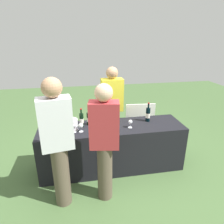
# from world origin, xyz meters

# --- Properties ---
(ground_plane) EXTENTS (12.00, 12.00, 0.00)m
(ground_plane) POSITION_xyz_m (0.00, 0.00, 0.00)
(ground_plane) COLOR #476638
(tasting_table) EXTENTS (2.35, 0.65, 0.77)m
(tasting_table) POSITION_xyz_m (0.00, 0.00, 0.39)
(tasting_table) COLOR black
(tasting_table) RESTS_ON ground_plane
(wine_bottle_0) EXTENTS (0.07, 0.07, 0.33)m
(wine_bottle_0) POSITION_xyz_m (-0.79, 0.12, 0.89)
(wine_bottle_0) COLOR black
(wine_bottle_0) RESTS_ON tasting_table
(wine_bottle_1) EXTENTS (0.07, 0.07, 0.31)m
(wine_bottle_1) POSITION_xyz_m (-0.48, 0.09, 0.89)
(wine_bottle_1) COLOR black
(wine_bottle_1) RESTS_ON tasting_table
(wine_bottle_2) EXTENTS (0.07, 0.07, 0.29)m
(wine_bottle_2) POSITION_xyz_m (-0.36, 0.14, 0.88)
(wine_bottle_2) COLOR black
(wine_bottle_2) RESTS_ON tasting_table
(wine_bottle_3) EXTENTS (0.07, 0.07, 0.29)m
(wine_bottle_3) POSITION_xyz_m (0.07, 0.06, 0.88)
(wine_bottle_3) COLOR black
(wine_bottle_3) RESTS_ON tasting_table
(wine_bottle_4) EXTENTS (0.07, 0.07, 0.33)m
(wine_bottle_4) POSITION_xyz_m (0.64, 0.10, 0.90)
(wine_bottle_4) COLOR black
(wine_bottle_4) RESTS_ON tasting_table
(wine_glass_0) EXTENTS (0.07, 0.07, 0.14)m
(wine_glass_0) POSITION_xyz_m (-0.85, -0.09, 0.88)
(wine_glass_0) COLOR silver
(wine_glass_0) RESTS_ON tasting_table
(wine_glass_1) EXTENTS (0.07, 0.07, 0.14)m
(wine_glass_1) POSITION_xyz_m (-0.60, -0.10, 0.88)
(wine_glass_1) COLOR silver
(wine_glass_1) RESTS_ON tasting_table
(wine_glass_2) EXTENTS (0.08, 0.08, 0.14)m
(wine_glass_2) POSITION_xyz_m (-0.50, -0.10, 0.87)
(wine_glass_2) COLOR silver
(wine_glass_2) RESTS_ON tasting_table
(wine_glass_3) EXTENTS (0.07, 0.07, 0.14)m
(wine_glass_3) POSITION_xyz_m (-0.27, -0.17, 0.87)
(wine_glass_3) COLOR silver
(wine_glass_3) RESTS_ON tasting_table
(wine_glass_4) EXTENTS (0.07, 0.07, 0.13)m
(wine_glass_4) POSITION_xyz_m (0.28, -0.10, 0.87)
(wine_glass_4) COLOR silver
(wine_glass_4) RESTS_ON tasting_table
(ice_bucket) EXTENTS (0.23, 0.23, 0.17)m
(ice_bucket) POSITION_xyz_m (-0.65, -0.01, 0.86)
(ice_bucket) COLOR silver
(ice_bucket) RESTS_ON tasting_table
(server_pouring) EXTENTS (0.40, 0.22, 1.63)m
(server_pouring) POSITION_xyz_m (0.12, 0.64, 0.88)
(server_pouring) COLOR black
(server_pouring) RESTS_ON ground_plane
(guest_0) EXTENTS (0.41, 0.27, 1.74)m
(guest_0) POSITION_xyz_m (-0.79, -0.67, 0.96)
(guest_0) COLOR brown
(guest_0) RESTS_ON ground_plane
(guest_1) EXTENTS (0.40, 0.26, 1.64)m
(guest_1) POSITION_xyz_m (-0.22, -0.66, 0.90)
(guest_1) COLOR brown
(guest_1) RESTS_ON ground_plane
(menu_board) EXTENTS (0.62, 0.06, 0.83)m
(menu_board) POSITION_xyz_m (0.76, 0.83, 0.41)
(menu_board) COLOR white
(menu_board) RESTS_ON ground_plane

